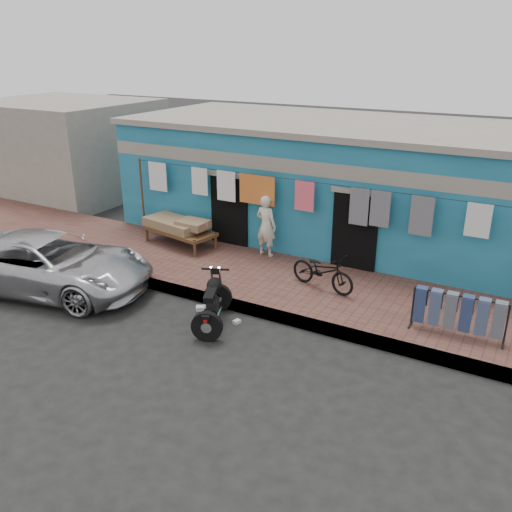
{
  "coord_description": "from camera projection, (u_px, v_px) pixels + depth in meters",
  "views": [
    {
      "loc": [
        5.2,
        -7.28,
        5.34
      ],
      "look_at": [
        0.0,
        2.0,
        1.15
      ],
      "focal_mm": 38.0,
      "sensor_mm": 36.0,
      "label": 1
    }
  ],
  "objects": [
    {
      "name": "bicycle",
      "position": [
        323.0,
        267.0,
        11.88
      ],
      "size": [
        1.66,
        0.88,
        1.02
      ],
      "primitive_type": "imported",
      "rotation": [
        0.0,
        0.0,
        1.35
      ],
      "color": "black",
      "rests_on": "sidewalk"
    },
    {
      "name": "motorcycle",
      "position": [
        212.0,
        301.0,
        10.84
      ],
      "size": [
        1.77,
        2.05,
        1.05
      ],
      "primitive_type": null,
      "rotation": [
        0.0,
        0.0,
        0.42
      ],
      "color": "black",
      "rests_on": "ground"
    },
    {
      "name": "car",
      "position": [
        50.0,
        263.0,
        12.33
      ],
      "size": [
        5.17,
        3.15,
        1.36
      ],
      "primitive_type": "imported",
      "rotation": [
        0.0,
        0.0,
        1.78
      ],
      "color": "silver",
      "rests_on": "ground"
    },
    {
      "name": "charpoy",
      "position": [
        180.0,
        232.0,
        14.57
      ],
      "size": [
        2.49,
        1.77,
        0.72
      ],
      "primitive_type": null,
      "rotation": [
        0.0,
        0.0,
        -0.18
      ],
      "color": "brown",
      "rests_on": "sidewalk"
    },
    {
      "name": "seated_person",
      "position": [
        266.0,
        226.0,
        13.69
      ],
      "size": [
        0.61,
        0.44,
        1.57
      ],
      "primitive_type": "imported",
      "rotation": [
        0.0,
        0.0,
        3.02
      ],
      "color": "beige",
      "rests_on": "sidewalk"
    },
    {
      "name": "curb",
      "position": [
        246.0,
        308.0,
        11.44
      ],
      "size": [
        28.0,
        0.1,
        0.25
      ],
      "primitive_type": "cube",
      "color": "gray",
      "rests_on": "ground"
    },
    {
      "name": "building",
      "position": [
        342.0,
        182.0,
        15.29
      ],
      "size": [
        12.2,
        5.2,
        3.36
      ],
      "color": "#1E6483",
      "rests_on": "ground"
    },
    {
      "name": "jeans_rack",
      "position": [
        458.0,
        314.0,
        10.02
      ],
      "size": [
        1.77,
        0.48,
        0.84
      ],
      "primitive_type": null,
      "rotation": [
        0.0,
        0.0,
        0.04
      ],
      "color": "black",
      "rests_on": "sidewalk"
    },
    {
      "name": "clothesline",
      "position": [
        294.0,
        199.0,
        13.11
      ],
      "size": [
        10.06,
        0.06,
        2.1
      ],
      "color": "brown",
      "rests_on": "sidewalk"
    },
    {
      "name": "neighbor_left",
      "position": [
        66.0,
        147.0,
        20.29
      ],
      "size": [
        6.0,
        5.0,
        3.4
      ],
      "primitive_type": "cube",
      "color": "#9E9384",
      "rests_on": "ground"
    },
    {
      "name": "litter_a",
      "position": [
        201.0,
        308.0,
        11.6
      ],
      "size": [
        0.25,
        0.24,
        0.09
      ],
      "primitive_type": "cube",
      "rotation": [
        0.0,
        0.0,
        0.56
      ],
      "color": "silver",
      "rests_on": "ground"
    },
    {
      "name": "litter_b",
      "position": [
        237.0,
        322.0,
        11.05
      ],
      "size": [
        0.14,
        0.17,
        0.07
      ],
      "primitive_type": "cube",
      "rotation": [
        0.0,
        0.0,
        1.33
      ],
      "color": "silver",
      "rests_on": "ground"
    },
    {
      "name": "ground",
      "position": [
        204.0,
        346.0,
        10.23
      ],
      "size": [
        80.0,
        80.0,
        0.0
      ],
      "primitive_type": "plane",
      "color": "black",
      "rests_on": "ground"
    },
    {
      "name": "litter_c",
      "position": [
        204.0,
        318.0,
        11.18
      ],
      "size": [
        0.2,
        0.24,
        0.09
      ],
      "primitive_type": "cube",
      "rotation": [
        0.0,
        0.0,
        1.45
      ],
      "color": "silver",
      "rests_on": "ground"
    },
    {
      "name": "sidewalk",
      "position": [
        277.0,
        283.0,
        12.62
      ],
      "size": [
        28.0,
        3.0,
        0.25
      ],
      "primitive_type": "cube",
      "color": "brown",
      "rests_on": "ground"
    }
  ]
}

